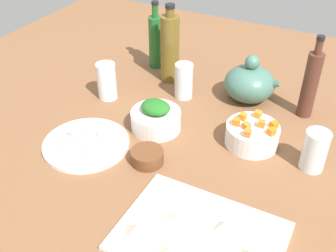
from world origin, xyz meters
TOP-DOWN VIEW (x-y plane):
  - tabletop at (0.00, 0.00)cm, footprint 190.00×190.00cm
  - cutting_board at (21.49, -26.76)cm, footprint 34.26×24.87cm
  - plate_tofu at (-18.76, -12.38)cm, footprint 23.52×23.52cm
  - bowl_greens at (-5.79, 3.64)cm, footprint 14.34×14.34cm
  - bowl_carrots at (20.92, 9.26)cm, footprint 14.45×14.45cm
  - bowl_small_side at (-0.55, -10.54)cm, footprint 8.57×8.57cm
  - teapot at (12.65, 31.32)cm, footprint 17.46×15.49cm
  - bottle_0 at (-24.68, 37.98)cm, footprint 4.94×4.94cm
  - bottle_1 at (30.56, 30.66)cm, footprint 4.49×4.49cm
  - bottle_2 at (-15.59, 31.36)cm, footprint 6.24×6.24cm
  - drinking_glass_0 at (37.56, 6.94)cm, footprint 6.17×6.17cm
  - drinking_glass_1 at (-6.43, 23.24)cm, footprint 5.77×5.77cm
  - drinking_glass_2 at (-27.89, 11.56)cm, footprint 6.14×6.14cm
  - carrot_cube_0 at (19.52, 7.29)cm, footprint 2.41×2.41cm
  - carrot_cube_1 at (17.26, 11.12)cm, footprint 2.00×2.00cm
  - carrot_cube_2 at (20.82, 4.34)cm, footprint 1.83×1.83cm
  - carrot_cube_3 at (22.82, 10.08)cm, footprint 1.99×1.99cm
  - carrot_cube_4 at (26.13, 7.84)cm, footprint 2.48×2.48cm
  - carrot_cube_5 at (20.59, 13.97)cm, footprint 2.00×2.00cm
  - carrot_cube_6 at (16.45, 7.83)cm, footprint 1.91×1.91cm
  - carrot_cube_7 at (25.86, 11.05)cm, footprint 2.49×2.49cm
  - chopped_greens_mound at (-5.79, 3.64)cm, footprint 9.78×8.58cm
  - tofu_cube_0 at (-19.04, -13.70)cm, footprint 2.69×2.69cm
  - tofu_cube_1 at (-16.06, -8.46)cm, footprint 3.05×3.05cm
  - tofu_cube_2 at (-20.68, -8.30)cm, footprint 2.29×2.29cm
  - tofu_cube_3 at (-14.65, -15.27)cm, footprint 2.87×2.87cm
  - tofu_cube_4 at (-22.02, -15.93)cm, footprint 2.61×2.61cm
  - tofu_cube_5 at (-23.29, -11.89)cm, footprint 2.78×2.78cm
  - dumpling_0 at (25.71, -23.92)cm, footprint 5.91×6.06cm
  - dumpling_1 at (15.47, -26.60)cm, footprint 7.63×7.71cm
  - dumpling_5 at (9.81, -32.73)cm, footprint 7.00×7.17cm

SIDE VIEW (x-z plane):
  - tabletop at x=0.00cm, z-range 0.00..3.00cm
  - cutting_board at x=21.49cm, z-range 3.00..4.00cm
  - plate_tofu at x=-18.76cm, z-range 3.00..4.20cm
  - bowl_small_side at x=-0.55cm, z-range 3.00..6.60cm
  - dumpling_1 at x=15.47cm, z-range 4.00..6.13cm
  - tofu_cube_0 at x=-19.04cm, z-range 4.20..6.40cm
  - tofu_cube_1 at x=-16.06cm, z-range 4.20..6.40cm
  - tofu_cube_2 at x=-20.68cm, z-range 4.20..6.40cm
  - tofu_cube_3 at x=-14.65cm, z-range 4.20..6.40cm
  - tofu_cube_4 at x=-22.02cm, z-range 4.20..6.40cm
  - tofu_cube_5 at x=-23.29cm, z-range 4.20..6.40cm
  - dumpling_5 at x=9.81cm, z-range 4.00..6.65cm
  - dumpling_0 at x=25.71cm, z-range 4.00..7.09cm
  - bowl_greens at x=-5.79cm, z-range 3.00..8.71cm
  - bowl_carrots at x=20.92cm, z-range 3.00..8.94cm
  - drinking_glass_0 at x=37.56cm, z-range 3.00..13.95cm
  - drinking_glass_1 at x=-6.43cm, z-range 3.00..14.51cm
  - teapot at x=12.65cm, z-range 1.23..16.57cm
  - drinking_glass_2 at x=-27.89cm, z-range 3.00..14.86cm
  - carrot_cube_0 at x=19.52cm, z-range 8.94..10.74cm
  - carrot_cube_1 at x=17.26cm, z-range 8.94..10.74cm
  - carrot_cube_2 at x=20.82cm, z-range 8.94..10.74cm
  - carrot_cube_3 at x=22.82cm, z-range 8.94..10.74cm
  - carrot_cube_4 at x=26.13cm, z-range 8.94..10.74cm
  - carrot_cube_5 at x=20.59cm, z-range 8.94..10.74cm
  - carrot_cube_6 at x=16.45cm, z-range 8.94..10.74cm
  - carrot_cube_7 at x=25.86cm, z-range 8.94..10.74cm
  - chopped_greens_mound at x=-5.79cm, z-range 8.71..11.99cm
  - bottle_0 at x=-24.68cm, z-range 0.97..25.05cm
  - bottle_1 at x=30.56cm, z-range 1.04..26.44cm
  - bottle_2 at x=-15.59cm, z-range 1.52..28.05cm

